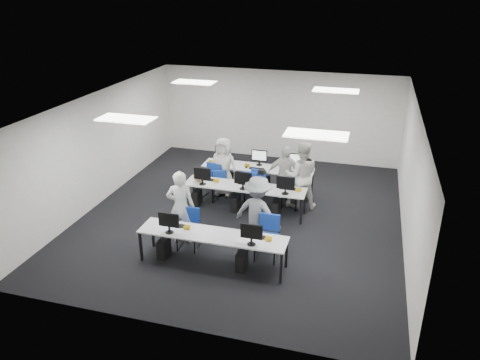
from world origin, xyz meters
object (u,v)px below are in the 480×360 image
(chair_5, at_px, (219,187))
(desk_mid, at_px, (245,188))
(chair_6, at_px, (251,190))
(student_2, at_px, (224,167))
(student_1, at_px, (301,175))
(student_3, at_px, (285,175))
(chair_0, at_px, (189,236))
(chair_4, at_px, (292,197))
(photographer, at_px, (258,212))
(chair_1, at_px, (267,245))
(chair_2, at_px, (211,188))
(desk_front, at_px, (212,236))
(student_0, at_px, (181,207))
(chair_3, at_px, (255,194))
(chair_7, at_px, (292,196))

(chair_5, bearing_deg, desk_mid, -58.22)
(chair_6, xyz_separation_m, student_2, (-0.83, 0.14, 0.55))
(student_1, relative_size, student_3, 1.11)
(chair_0, height_order, chair_5, chair_0)
(chair_4, relative_size, chair_6, 1.03)
(student_1, relative_size, photographer, 1.07)
(desk_mid, xyz_separation_m, photographer, (0.74, -1.60, 0.18))
(chair_1, height_order, student_1, student_1)
(chair_5, height_order, chair_6, chair_6)
(chair_2, xyz_separation_m, student_2, (0.27, 0.38, 0.53))
(desk_front, xyz_separation_m, photographer, (0.74, 1.00, 0.18))
(chair_2, relative_size, student_3, 0.59)
(chair_6, bearing_deg, student_0, -115.54)
(photographer, bearing_deg, student_3, -81.49)
(desk_mid, distance_m, student_2, 1.29)
(chair_2, xyz_separation_m, student_3, (2.05, 0.20, 0.53))
(desk_mid, height_order, student_1, student_1)
(student_0, xyz_separation_m, student_1, (2.37, 2.56, 0.04))
(chair_0, bearing_deg, chair_3, 66.72)
(desk_front, distance_m, student_2, 3.64)
(student_2, bearing_deg, chair_5, -108.37)
(chair_1, xyz_separation_m, photographer, (-0.33, 0.44, 0.55))
(student_0, height_order, photographer, student_0)
(chair_1, height_order, chair_7, chair_1)
(photographer, bearing_deg, chair_2, -36.33)
(chair_2, relative_size, student_1, 0.53)
(chair_7, height_order, student_1, student_1)
(desk_front, height_order, chair_1, chair_1)
(chair_0, relative_size, student_0, 0.52)
(chair_2, height_order, chair_7, chair_2)
(student_1, bearing_deg, chair_2, -10.35)
(student_1, relative_size, student_2, 1.11)
(chair_0, relative_size, student_3, 0.56)
(chair_6, bearing_deg, desk_front, -94.99)
(chair_0, relative_size, chair_1, 0.94)
(chair_0, xyz_separation_m, chair_6, (0.71, 2.89, -0.01))
(student_1, bearing_deg, desk_mid, 13.20)
(student_3, bearing_deg, chair_5, 176.23)
(desk_mid, bearing_deg, chair_2, 154.19)
(chair_4, bearing_deg, student_0, -118.51)
(desk_front, distance_m, chair_1, 1.26)
(student_1, xyz_separation_m, student_2, (-2.24, 0.25, -0.09))
(chair_7, relative_size, student_2, 0.50)
(chair_5, height_order, student_2, student_2)
(chair_1, distance_m, chair_4, 2.67)
(chair_0, bearing_deg, desk_mid, 66.58)
(chair_1, height_order, student_2, student_2)
(chair_6, distance_m, student_1, 1.55)
(chair_0, height_order, student_1, student_1)
(student_3, bearing_deg, chair_0, -124.39)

